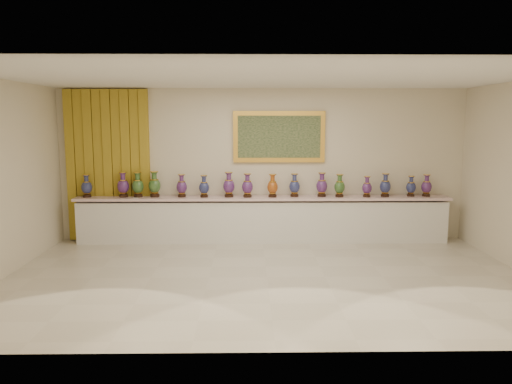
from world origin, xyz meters
The scene contains 20 objects.
ground centered at (0.00, 0.00, 0.00)m, with size 8.00×8.00×0.00m, color beige.
room centered at (-2.49, 2.44, 1.59)m, with size 8.00×8.00×8.00m.
counter centered at (0.00, 2.27, 0.44)m, with size 7.28×0.48×0.90m.
vase_0 centered at (-3.42, 2.27, 1.10)m, with size 0.25×0.25×0.44m.
vase_1 centered at (-2.71, 2.27, 1.12)m, with size 0.24×0.24×0.49m.
vase_2 centered at (-2.43, 2.27, 1.12)m, with size 0.27×0.27×0.49m.
vase_3 centered at (-2.11, 2.28, 1.13)m, with size 0.28×0.28×0.50m.
vase_4 centered at (-1.58, 2.27, 1.10)m, with size 0.24×0.24×0.44m.
vase_5 centered at (-1.14, 2.23, 1.09)m, with size 0.25×0.25×0.43m.
vase_6 centered at (-0.66, 2.25, 1.12)m, with size 0.23×0.23×0.49m.
vase_7 centered at (-0.30, 2.22, 1.11)m, with size 0.24×0.24×0.46m.
vase_8 centered at (0.19, 2.22, 1.10)m, with size 0.24×0.24×0.45m.
vase_9 centered at (0.62, 2.28, 1.10)m, with size 0.22×0.22×0.45m.
vase_10 centered at (1.16, 2.27, 1.11)m, with size 0.29×0.29×0.47m.
vase_11 centered at (1.49, 2.22, 1.10)m, with size 0.26×0.26×0.44m.
vase_12 centered at (2.03, 2.21, 1.08)m, with size 0.20×0.20×0.40m.
vase_13 centered at (2.39, 2.24, 1.10)m, with size 0.24×0.24×0.46m.
vase_14 centered at (2.91, 2.28, 1.08)m, with size 0.19×0.19×0.40m.
vase_15 centered at (3.21, 2.27, 1.09)m, with size 0.26×0.26×0.43m.
label_card centered at (-2.45, 2.13, 0.90)m, with size 0.10×0.06×0.00m, color white.
Camera 1 is at (-0.29, -7.36, 2.38)m, focal length 35.00 mm.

